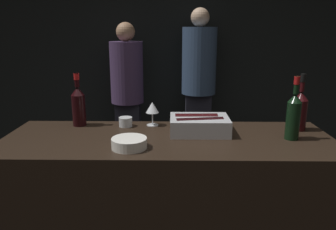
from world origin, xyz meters
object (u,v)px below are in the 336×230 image
Objects in this scene: ice_bin_with_bottles at (199,124)px; bowl_white at (129,143)px; candle_votive at (126,122)px; person_blond_tee at (199,79)px; wine_glass at (152,108)px; red_wine_bottle_black_foil at (300,109)px; red_wine_bottle_burgundy at (293,115)px; person_in_hoodie at (127,88)px; red_wine_bottle_tall at (79,105)px.

bowl_white is at bearing -145.23° from ice_bin_with_bottles.
person_blond_tee is at bearing 72.60° from candle_votive.
wine_glass is at bearing 8.50° from candle_votive.
ice_bin_with_bottles is at bearing 34.77° from bowl_white.
red_wine_bottle_black_foil reaches higher than candle_votive.
wine_glass is at bearing 151.76° from ice_bin_with_bottles.
ice_bin_with_bottles is at bearing 168.46° from red_wine_bottle_burgundy.
wine_glass is 0.08× the size of person_blond_tee.
bowl_white is at bearing 5.24° from person_in_hoodie.
red_wine_bottle_burgundy is at bearing -11.54° from ice_bin_with_bottles.
person_blond_tee is (0.43, 1.86, -0.10)m from wine_glass.
bowl_white is at bearing -169.92° from person_blond_tee.
wine_glass reaches higher than ice_bin_with_bottles.
red_wine_bottle_burgundy is (-0.10, -0.17, 0.01)m from red_wine_bottle_black_foil.
red_wine_bottle_burgundy reaches higher than candle_votive.
candle_votive is 0.24× the size of red_wine_bottle_black_foil.
red_wine_bottle_burgundy is at bearing 10.15° from bowl_white.
candle_votive is (-0.16, -0.02, -0.08)m from wine_glass.
person_blond_tee reaches higher than wine_glass.
bowl_white is 2.32m from person_blond_tee.
person_in_hoodie is (-0.31, 2.18, -0.11)m from bowl_white.
red_wine_bottle_tall is at bearing 168.74° from red_wine_bottle_burgundy.
red_wine_bottle_burgundy is 0.21× the size of person_in_hoodie.
wine_glass is (-0.28, 0.15, 0.06)m from ice_bin_with_bottles.
person_blond_tee reaches higher than red_wine_bottle_black_foil.
red_wine_bottle_black_foil is at bearing -3.29° from red_wine_bottle_tall.
red_wine_bottle_black_foil is at bearing -5.37° from wine_glass.
wine_glass is 0.45m from red_wine_bottle_tall.
ice_bin_with_bottles is 1.87× the size of bowl_white.
wine_glass reaches higher than candle_votive.
red_wine_bottle_burgundy is at bearing -147.77° from person_blond_tee.
person_in_hoodie is (-0.40, 1.77, -0.19)m from wine_glass.
red_wine_bottle_black_foil is 1.32m from red_wine_bottle_tall.
person_in_hoodie reaches higher than candle_votive.
red_wine_bottle_burgundy is 2.35m from person_in_hoodie.
red_wine_bottle_tall is at bearing -4.47° from person_in_hoodie.
person_in_hoodie is (-1.17, 2.02, -0.22)m from red_wine_bottle_burgundy.
red_wine_bottle_black_foil is (1.03, -0.06, 0.10)m from candle_votive.
red_wine_bottle_tall is at bearing 176.71° from red_wine_bottle_black_foil.
red_wine_bottle_black_foil is at bearing -3.17° from candle_votive.
red_wine_bottle_tall is 0.20× the size of person_in_hoodie.
bowl_white is 0.11× the size of person_in_hoodie.
candle_votive is 0.97m from red_wine_bottle_burgundy.
bowl_white is 1.21× the size of wine_glass.
red_wine_bottle_tall is 2.07m from person_blond_tee.
person_in_hoodie is at bearing 102.74° from wine_glass.
wine_glass is at bearing 174.63° from red_wine_bottle_black_foil.
candle_votive is at bearing 164.27° from ice_bin_with_bottles.
ice_bin_with_bottles is 1.00× the size of red_wine_bottle_black_foil.
wine_glass is at bearing 162.08° from red_wine_bottle_burgundy.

